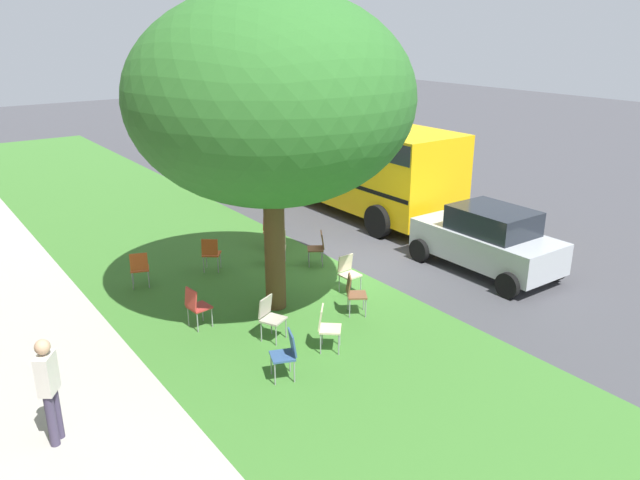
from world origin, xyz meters
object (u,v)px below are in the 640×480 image
object	(u,v)px
chair_4	(354,292)
pedestrian_0	(49,387)
chair_1	(348,271)
chair_8	(286,351)
chair_2	(318,246)
chair_9	(196,304)
school_bus	(330,150)
chair_3	(278,244)
parked_car	(488,239)
chair_5	(270,315)
chair_10	(211,252)
chair_6	(139,267)
chair_7	(326,325)
chair_0	(272,230)
street_tree	(271,99)

from	to	relation	value
chair_4	pedestrian_0	distance (m)	6.29
chair_1	chair_8	size ratio (longest dim) A/B	1.00
chair_2	chair_9	world-z (taller)	same
school_bus	pedestrian_0	bearing A→B (deg)	126.34
chair_3	parked_car	size ratio (longest dim) A/B	0.24
chair_2	chair_9	xyz separation A→B (m)	(-1.38, 4.02, 0.00)
chair_5	chair_3	bearing A→B (deg)	-34.22
chair_2	chair_5	bearing A→B (deg)	130.98
chair_10	chair_2	bearing A→B (deg)	-116.37
chair_6	chair_7	size ratio (longest dim) A/B	1.00
chair_2	school_bus	distance (m)	6.30
chair_8	chair_0	bearing A→B (deg)	-29.42
chair_3	chair_4	size ratio (longest dim) A/B	1.00
street_tree	chair_2	xyz separation A→B (m)	(1.47, -2.19, -3.95)
chair_3	chair_5	world-z (taller)	same
chair_4	chair_6	world-z (taller)	same
parked_car	chair_9	bearing A→B (deg)	78.96
school_bus	chair_0	bearing A→B (deg)	125.16
chair_7	pedestrian_0	xyz separation A→B (m)	(0.15, 4.86, 0.41)
chair_4	parked_car	size ratio (longest dim) A/B	0.24
chair_9	chair_10	size ratio (longest dim) A/B	1.00
school_bus	chair_1	bearing A→B (deg)	146.24
chair_2	chair_4	distance (m)	2.94
chair_2	chair_0	bearing A→B (deg)	9.41
chair_1	pedestrian_0	xyz separation A→B (m)	(-1.72, 6.85, 0.41)
chair_9	chair_6	bearing A→B (deg)	4.00
chair_4	chair_0	bearing A→B (deg)	-9.48
street_tree	chair_0	world-z (taller)	street_tree
chair_4	pedestrian_0	world-z (taller)	pedestrian_0
chair_9	chair_3	bearing A→B (deg)	-57.22
chair_2	chair_9	distance (m)	4.25
street_tree	chair_9	bearing A→B (deg)	87.07
pedestrian_0	chair_8	bearing A→B (deg)	-98.22
chair_1	chair_7	bearing A→B (deg)	133.14
street_tree	chair_1	size ratio (longest dim) A/B	7.48
chair_6	school_bus	world-z (taller)	school_bus
chair_7	parked_car	distance (m)	5.65
street_tree	chair_6	xyz separation A→B (m)	(2.75, 2.02, -3.95)
chair_5	parked_car	distance (m)	6.22
chair_5	parked_car	size ratio (longest dim) A/B	0.24
chair_6	chair_4	bearing A→B (deg)	-141.86
street_tree	chair_9	distance (m)	4.36
chair_0	chair_5	xyz separation A→B (m)	(-4.44, 2.77, 0.00)
chair_2	chair_4	bearing A→B (deg)	159.06
chair_0	chair_8	distance (m)	6.67
chair_5	chair_6	xyz separation A→B (m)	(3.94, 1.15, 0.00)
chair_4	chair_5	bearing A→B (deg)	87.54
chair_1	chair_3	world-z (taller)	same
chair_3	school_bus	size ratio (longest dim) A/B	0.08
pedestrian_0	chair_9	bearing A→B (deg)	-57.01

